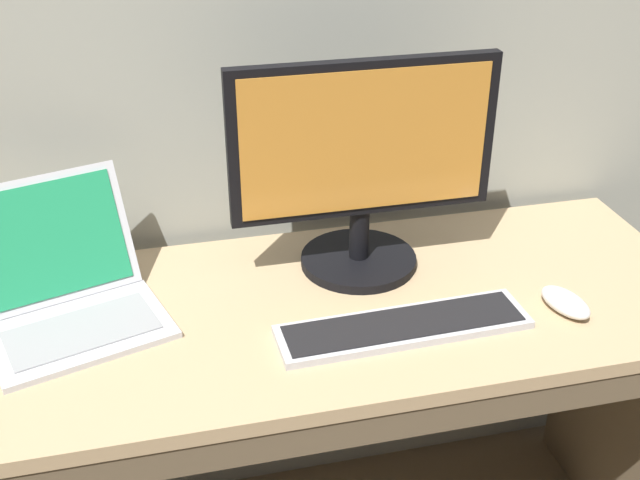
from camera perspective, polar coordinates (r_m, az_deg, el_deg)
The scene contains 5 objects.
desk at distance 1.60m, azimuth -2.54°, elevation -11.39°, with size 1.65×0.58×0.75m.
laptop_silver at distance 1.51m, azimuth -17.84°, elevation -3.40°, with size 0.38×0.38×0.23m.
external_monitor at distance 1.51m, azimuth 3.09°, elevation 5.27°, with size 0.51×0.24×0.43m.
wired_keyboard at distance 1.43m, azimuth 6.04°, elevation -6.22°, with size 0.46×0.13×0.02m.
computer_mouse at distance 1.54m, azimuth 17.27°, elevation -4.31°, with size 0.06×0.11×0.04m, color white.
Camera 1 is at (-0.21, -1.21, 1.58)m, focal length 44.42 mm.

